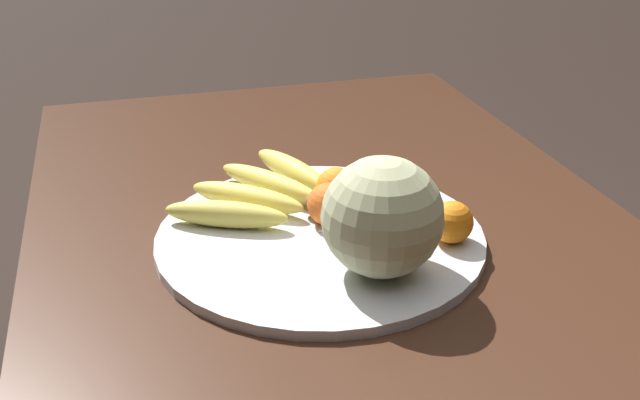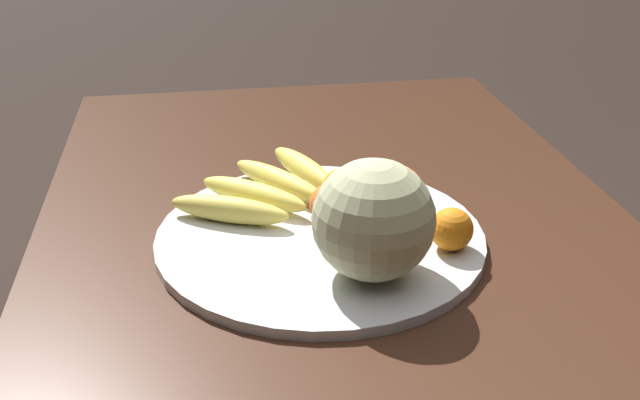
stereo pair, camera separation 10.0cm
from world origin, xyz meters
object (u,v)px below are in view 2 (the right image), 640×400
object	(u,v)px
kitchen_table	(335,278)
fruit_bowl	(320,237)
melon	(374,220)
orange_front_right	(330,205)
orange_front_left	(397,191)
produce_tag	(355,237)
orange_mid_center	(343,189)
banana_bunch	(268,188)
orange_back_left	(452,229)

from	to	relation	value
kitchen_table	fruit_bowl	xyz separation A→B (m)	(0.07, -0.03, 0.12)
melon	orange_front_right	world-z (taller)	melon
melon	orange_front_left	size ratio (longest dim) A/B	2.02
orange_front_right	produce_tag	xyz separation A→B (m)	(0.05, 0.03, -0.03)
orange_front_right	produce_tag	size ratio (longest dim) A/B	0.62
melon	orange_front_left	bearing A→B (deg)	155.16
fruit_bowl	orange_front_left	distance (m)	0.13
fruit_bowl	orange_front_right	bearing A→B (deg)	141.53
kitchen_table	fruit_bowl	distance (m)	0.14
orange_front_left	orange_mid_center	size ratio (longest dim) A/B	1.27
kitchen_table	produce_tag	xyz separation A→B (m)	(0.10, 0.01, 0.13)
banana_bunch	orange_front_right	world-z (taller)	orange_front_right
kitchen_table	orange_back_left	distance (m)	0.25
orange_front_right	kitchen_table	bearing A→B (deg)	162.15
orange_back_left	produce_tag	xyz separation A→B (m)	(-0.05, -0.12, -0.03)
orange_front_right	orange_back_left	bearing A→B (deg)	57.40
fruit_bowl	orange_front_left	world-z (taller)	orange_front_left
fruit_bowl	orange_front_left	bearing A→B (deg)	107.13
melon	orange_front_left	xyz separation A→B (m)	(-0.15, 0.07, -0.04)
melon	orange_back_left	world-z (taller)	melon
banana_bunch	orange_mid_center	distance (m)	0.11
kitchen_table	orange_mid_center	world-z (taller)	orange_mid_center
produce_tag	banana_bunch	bearing A→B (deg)	176.38
melon	orange_mid_center	world-z (taller)	melon
kitchen_table	banana_bunch	distance (m)	0.18
kitchen_table	orange_mid_center	distance (m)	0.15
kitchen_table	fruit_bowl	bearing A→B (deg)	-25.18
kitchen_table	orange_front_right	xyz separation A→B (m)	(0.05, -0.02, 0.15)
orange_front_left	orange_mid_center	world-z (taller)	orange_front_left
banana_bunch	produce_tag	world-z (taller)	banana_bunch
fruit_bowl	orange_back_left	bearing A→B (deg)	66.96
kitchen_table	banana_bunch	bearing A→B (deg)	-112.70
banana_bunch	orange_back_left	size ratio (longest dim) A/B	4.60
melon	orange_front_left	world-z (taller)	melon
melon	orange_front_left	distance (m)	0.17
melon	produce_tag	size ratio (longest dim) A/B	1.56
orange_back_left	orange_front_right	bearing A→B (deg)	-122.60
orange_front_left	orange_front_right	distance (m)	0.10
fruit_bowl	produce_tag	xyz separation A→B (m)	(0.02, 0.04, 0.01)
banana_bunch	orange_back_left	distance (m)	0.29
orange_front_left	produce_tag	distance (m)	0.10
melon	produce_tag	bearing A→B (deg)	-178.78
produce_tag	melon	bearing A→B (deg)	-40.10
orange_front_right	orange_front_left	bearing A→B (deg)	97.36
orange_front_right	produce_tag	bearing A→B (deg)	30.41
fruit_bowl	orange_front_left	xyz separation A→B (m)	(-0.04, 0.12, 0.04)
orange_front_left	orange_back_left	xyz separation A→B (m)	(0.10, 0.05, -0.01)
banana_bunch	orange_back_left	xyz separation A→B (m)	(0.18, 0.22, 0.01)
orange_front_right	orange_back_left	world-z (taller)	orange_front_right
fruit_bowl	orange_back_left	size ratio (longest dim) A/B	7.86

